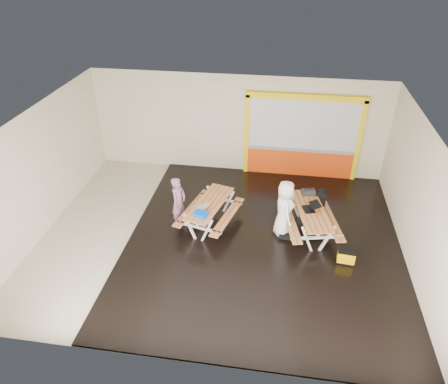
% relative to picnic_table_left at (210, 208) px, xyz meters
% --- Properties ---
extents(room, '(10.02, 8.02, 3.52)m').
position_rel_picnic_table_left_xyz_m(room, '(0.36, -0.57, 1.13)').
color(room, beige).
rests_on(room, ground).
extents(deck, '(7.50, 7.98, 0.05)m').
position_rel_picnic_table_left_xyz_m(deck, '(1.61, -0.57, -0.60)').
color(deck, black).
rests_on(deck, room).
extents(kiosk, '(3.88, 0.16, 3.00)m').
position_rel_picnic_table_left_xyz_m(kiosk, '(2.56, 3.37, 0.82)').
color(kiosk, '#E8450E').
rests_on(kiosk, room).
extents(picnic_table_left, '(1.84, 2.31, 0.82)m').
position_rel_picnic_table_left_xyz_m(picnic_table_left, '(0.00, 0.00, 0.00)').
color(picnic_table_left, '#BB743F').
rests_on(picnic_table_left, deck).
extents(picnic_table_right, '(1.84, 2.35, 0.84)m').
position_rel_picnic_table_left_xyz_m(picnic_table_right, '(2.86, 0.05, 0.02)').
color(picnic_table_right, '#BB743F').
rests_on(picnic_table_right, deck).
extents(person_left, '(0.50, 0.64, 1.54)m').
position_rel_picnic_table_left_xyz_m(person_left, '(-0.88, -0.14, 0.23)').
color(person_left, slate).
rests_on(person_left, deck).
extents(person_right, '(0.72, 0.94, 1.71)m').
position_rel_picnic_table_left_xyz_m(person_right, '(2.12, -0.07, 0.25)').
color(person_right, white).
rests_on(person_right, deck).
extents(laptop_left, '(0.42, 0.40, 0.15)m').
position_rel_picnic_table_left_xyz_m(laptop_left, '(-0.14, -0.29, 0.24)').
color(laptop_left, silver).
rests_on(laptop_left, picnic_table_left).
extents(laptop_right, '(0.55, 0.51, 0.19)m').
position_rel_picnic_table_left_xyz_m(laptop_right, '(2.85, 0.07, 0.27)').
color(laptop_right, black).
rests_on(laptop_right, picnic_table_right).
extents(blue_pouch, '(0.43, 0.37, 0.11)m').
position_rel_picnic_table_left_xyz_m(blue_pouch, '(-0.13, -0.66, 0.24)').
color(blue_pouch, blue).
rests_on(blue_pouch, picnic_table_left).
extents(toolbox, '(0.41, 0.28, 0.22)m').
position_rel_picnic_table_left_xyz_m(toolbox, '(2.79, 0.83, 0.30)').
color(toolbox, black).
rests_on(toolbox, picnic_table_right).
extents(backpack, '(0.33, 0.23, 0.52)m').
position_rel_picnic_table_left_xyz_m(backpack, '(3.16, 0.84, 0.14)').
color(backpack, black).
rests_on(backpack, picnic_table_right).
extents(dark_case, '(0.45, 0.35, 0.16)m').
position_rel_picnic_table_left_xyz_m(dark_case, '(2.26, -0.25, -0.49)').
color(dark_case, black).
rests_on(dark_case, deck).
extents(fluke_bag, '(0.49, 0.34, 0.40)m').
position_rel_picnic_table_left_xyz_m(fluke_bag, '(3.79, -1.09, -0.38)').
color(fluke_bag, black).
rests_on(fluke_bag, deck).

